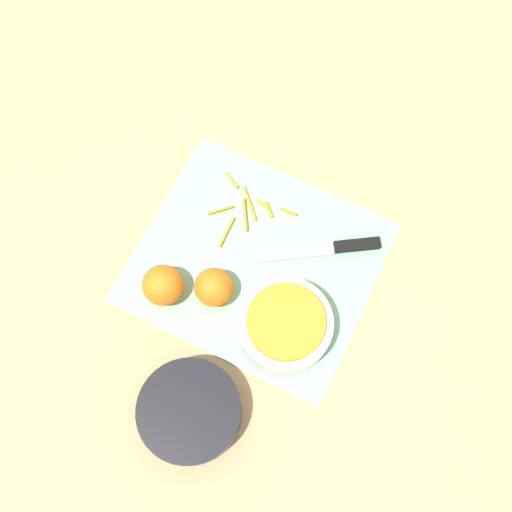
% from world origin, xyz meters
% --- Properties ---
extents(ground_plane, '(4.00, 4.00, 0.00)m').
position_xyz_m(ground_plane, '(0.00, 0.00, 0.00)').
color(ground_plane, tan).
extents(cutting_board, '(0.43, 0.38, 0.01)m').
position_xyz_m(cutting_board, '(0.00, 0.00, 0.00)').
color(cutting_board, '#84B793').
rests_on(cutting_board, ground_plane).
extents(bowl_speckled, '(0.16, 0.16, 0.07)m').
position_xyz_m(bowl_speckled, '(-0.10, 0.09, 0.04)').
color(bowl_speckled, silver).
rests_on(bowl_speckled, cutting_board).
extents(bowl_dark, '(0.17, 0.17, 0.06)m').
position_xyz_m(bowl_dark, '(-0.02, 0.30, 0.03)').
color(bowl_dark, black).
rests_on(bowl_dark, ground_plane).
extents(knife, '(0.21, 0.14, 0.02)m').
position_xyz_m(knife, '(-0.13, -0.09, 0.01)').
color(knife, black).
rests_on(knife, cutting_board).
extents(orange_left, '(0.07, 0.07, 0.07)m').
position_xyz_m(orange_left, '(0.12, 0.12, 0.04)').
color(orange_left, orange).
rests_on(orange_left, cutting_board).
extents(orange_right, '(0.07, 0.07, 0.07)m').
position_xyz_m(orange_right, '(0.04, 0.09, 0.04)').
color(orange_right, orange).
rests_on(orange_right, cutting_board).
extents(peel_pile, '(0.16, 0.15, 0.01)m').
position_xyz_m(peel_pile, '(0.06, -0.08, 0.01)').
color(peel_pile, orange).
rests_on(peel_pile, cutting_board).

